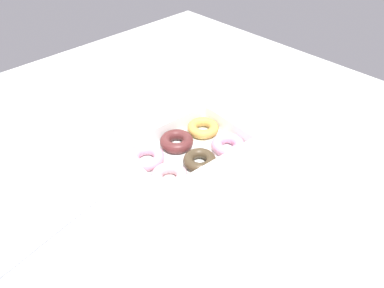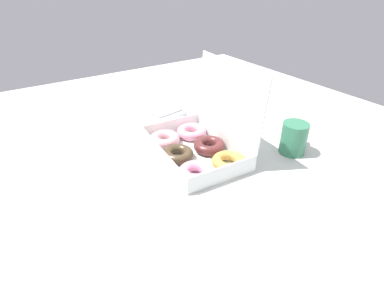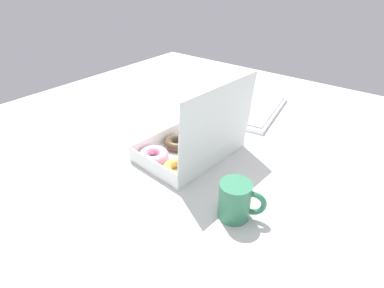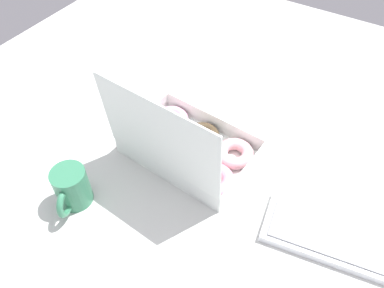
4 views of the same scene
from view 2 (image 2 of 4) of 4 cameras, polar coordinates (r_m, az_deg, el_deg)
The scene contains 5 objects.
ground_plane at distance 97.08cm, azimuth -2.46°, elevation -1.36°, with size 180.00×180.00×2.00cm, color silver.
donut_box at distance 92.10cm, azimuth 1.09°, elevation 0.00°, with size 34.51×26.25×27.26cm.
keyboard at distance 128.55cm, azimuth -8.83°, elevation 7.59°, with size 38.84×19.00×2.20cm.
coffee_mug at distance 97.55cm, azimuth 18.89°, elevation 1.21°, with size 7.95×11.39×10.02cm.
paper_napkin at distance 98.54cm, azimuth -17.35°, elevation -1.61°, with size 13.68×11.63×0.15cm, color white.
Camera 2 is at (71.24, -41.96, 49.89)cm, focal length 28.00 mm.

